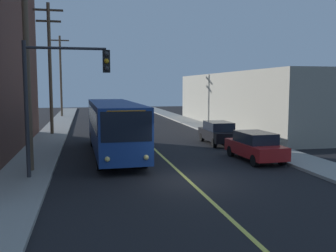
# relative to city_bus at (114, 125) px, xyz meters

# --- Properties ---
(ground_plane) EXTENTS (120.00, 120.00, 0.00)m
(ground_plane) POSITION_rel_city_bus_xyz_m (2.77, -7.17, -1.82)
(ground_plane) COLOR black
(sidewalk_left) EXTENTS (2.50, 90.00, 0.15)m
(sidewalk_left) POSITION_rel_city_bus_xyz_m (-4.48, 2.83, -1.74)
(sidewalk_left) COLOR gray
(sidewalk_left) RESTS_ON ground
(sidewalk_right) EXTENTS (2.50, 90.00, 0.15)m
(sidewalk_right) POSITION_rel_city_bus_xyz_m (10.02, 2.83, -1.74)
(sidewalk_right) COLOR gray
(sidewalk_right) RESTS_ON ground
(lane_stripe_center) EXTENTS (0.16, 60.00, 0.01)m
(lane_stripe_center) POSITION_rel_city_bus_xyz_m (2.77, 7.83, -1.81)
(lane_stripe_center) COLOR #D8CC4C
(lane_stripe_center) RESTS_ON ground
(building_right_warehouse) EXTENTS (12.00, 27.45, 5.47)m
(building_right_warehouse) POSITION_rel_city_bus_xyz_m (17.26, 12.93, 0.92)
(building_right_warehouse) COLOR gray
(building_right_warehouse) RESTS_ON ground
(city_bus) EXTENTS (2.86, 12.21, 3.20)m
(city_bus) POSITION_rel_city_bus_xyz_m (0.00, 0.00, 0.00)
(city_bus) COLOR navy
(city_bus) RESTS_ON ground
(parked_car_red) EXTENTS (1.97, 4.47, 1.62)m
(parked_car_red) POSITION_rel_city_bus_xyz_m (7.63, -3.59, -0.98)
(parked_car_red) COLOR maroon
(parked_car_red) RESTS_ON ground
(parked_car_black) EXTENTS (1.90, 4.44, 1.62)m
(parked_car_black) POSITION_rel_city_bus_xyz_m (7.72, 2.65, -0.98)
(parked_car_black) COLOR black
(parked_car_black) RESTS_ON ground
(utility_pole_near) EXTENTS (2.40, 0.28, 10.72)m
(utility_pole_near) POSITION_rel_city_bus_xyz_m (-4.28, -4.15, 4.21)
(utility_pole_near) COLOR brown
(utility_pole_near) RESTS_ON sidewalk_left
(utility_pole_mid) EXTENTS (2.40, 0.28, 10.88)m
(utility_pole_mid) POSITION_rel_city_bus_xyz_m (-4.50, 10.22, 4.29)
(utility_pole_mid) COLOR brown
(utility_pole_mid) RESTS_ON sidewalk_left
(utility_pole_far) EXTENTS (2.40, 0.28, 10.65)m
(utility_pole_far) POSITION_rel_city_bus_xyz_m (-4.83, 29.50, 4.17)
(utility_pole_far) COLOR brown
(utility_pole_far) RESTS_ON sidewalk_left
(traffic_signal_left_corner) EXTENTS (3.75, 0.48, 6.00)m
(traffic_signal_left_corner) POSITION_rel_city_bus_xyz_m (-2.64, -5.59, 2.49)
(traffic_signal_left_corner) COLOR #2D2D33
(traffic_signal_left_corner) RESTS_ON sidewalk_left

